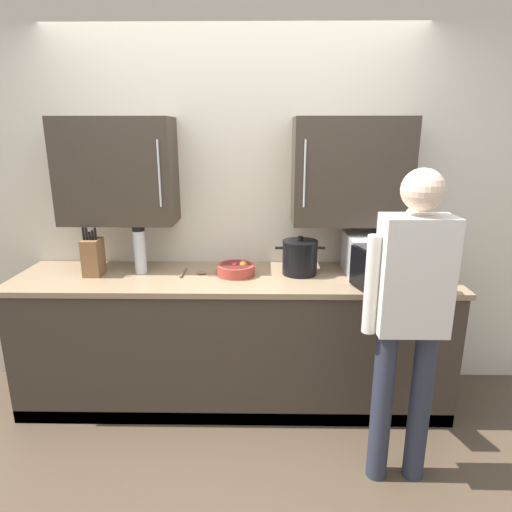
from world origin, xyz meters
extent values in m
plane|color=#4C3D2D|center=(0.00, 0.00, 0.00)|extent=(9.77, 9.77, 0.00)
cube|color=beige|center=(0.00, 1.26, 1.36)|extent=(4.30, 0.10, 2.73)
cube|color=#3D3328|center=(-0.76, 1.05, 1.58)|extent=(0.75, 0.32, 0.68)
cylinder|color=#B7BABF|center=(-0.45, 0.87, 1.58)|extent=(0.01, 0.01, 0.41)
cube|color=#3D3328|center=(0.76, 1.05, 1.58)|extent=(0.75, 0.32, 0.68)
cylinder|color=#B7BABF|center=(0.45, 0.87, 1.58)|extent=(0.01, 0.01, 0.41)
cube|color=#3D3328|center=(0.00, 0.88, 0.44)|extent=(2.83, 0.63, 0.88)
cube|color=#937A5B|center=(0.00, 0.88, 0.90)|extent=(2.87, 0.67, 0.03)
cube|color=black|center=(0.00, 0.59, 0.04)|extent=(2.83, 0.04, 0.09)
cube|color=#B7BABF|center=(1.02, 0.93, 1.04)|extent=(0.56, 0.39, 0.26)
cube|color=beige|center=(0.94, 0.92, 1.04)|extent=(0.36, 0.33, 0.21)
cube|color=black|center=(1.22, 0.73, 1.04)|extent=(0.16, 0.01, 0.24)
cube|color=black|center=(0.80, 0.54, 1.04)|extent=(0.15, 0.39, 0.24)
cylinder|color=#AD3D33|center=(0.02, 0.90, 0.95)|extent=(0.25, 0.25, 0.07)
cylinder|color=#561E19|center=(0.02, 0.90, 0.96)|extent=(0.21, 0.21, 0.04)
sphere|color=red|center=(0.01, 0.90, 0.98)|extent=(0.04, 0.04, 0.04)
sphere|color=orange|center=(0.06, 0.90, 0.98)|extent=(0.06, 0.06, 0.06)
sphere|color=#511E5B|center=(0.01, 0.92, 0.98)|extent=(0.04, 0.04, 0.04)
cube|color=brown|center=(-0.92, 0.89, 1.03)|extent=(0.11, 0.15, 0.24)
cylinder|color=black|center=(-0.96, 0.87, 1.20)|extent=(0.02, 0.02, 0.08)
cylinder|color=black|center=(-0.94, 0.87, 1.20)|extent=(0.02, 0.02, 0.08)
cylinder|color=black|center=(-0.92, 0.87, 1.18)|extent=(0.02, 0.02, 0.05)
cylinder|color=black|center=(-0.90, 0.87, 1.19)|extent=(0.02, 0.02, 0.06)
cylinder|color=black|center=(-0.88, 0.87, 1.20)|extent=(0.02, 0.02, 0.08)
cylinder|color=#B7BABF|center=(-0.62, 0.93, 1.06)|extent=(0.08, 0.08, 0.29)
cylinder|color=black|center=(-0.62, 0.93, 1.22)|extent=(0.08, 0.08, 0.03)
cylinder|color=brown|center=(-0.34, 0.91, 0.92)|extent=(0.02, 0.18, 0.01)
ellipsoid|color=brown|center=(-0.21, 0.91, 0.92)|extent=(0.07, 0.05, 0.02)
cylinder|color=black|center=(0.44, 0.93, 1.02)|extent=(0.23, 0.23, 0.21)
cylinder|color=black|center=(0.44, 0.93, 1.13)|extent=(0.23, 0.23, 0.02)
cylinder|color=black|center=(0.44, 0.93, 1.15)|extent=(0.04, 0.04, 0.03)
cylinder|color=black|center=(0.30, 0.93, 1.09)|extent=(0.05, 0.02, 0.02)
cylinder|color=black|center=(0.58, 0.93, 1.09)|extent=(0.05, 0.02, 0.02)
cylinder|color=#282D3D|center=(0.82, 0.15, 0.43)|extent=(0.11, 0.11, 0.87)
cylinder|color=#282D3D|center=(1.02, 0.15, 0.43)|extent=(0.11, 0.11, 0.87)
cube|color=silver|center=(0.92, 0.15, 1.16)|extent=(0.34, 0.20, 0.58)
sphere|color=beige|center=(0.92, 0.15, 1.57)|extent=(0.20, 0.20, 0.20)
cylinder|color=beige|center=(1.06, 0.38, 1.26)|extent=(0.13, 0.49, 0.32)
cylinder|color=silver|center=(0.72, 0.15, 1.11)|extent=(0.07, 0.07, 0.50)
camera|label=1|loc=(0.19, -1.88, 1.83)|focal=31.06mm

